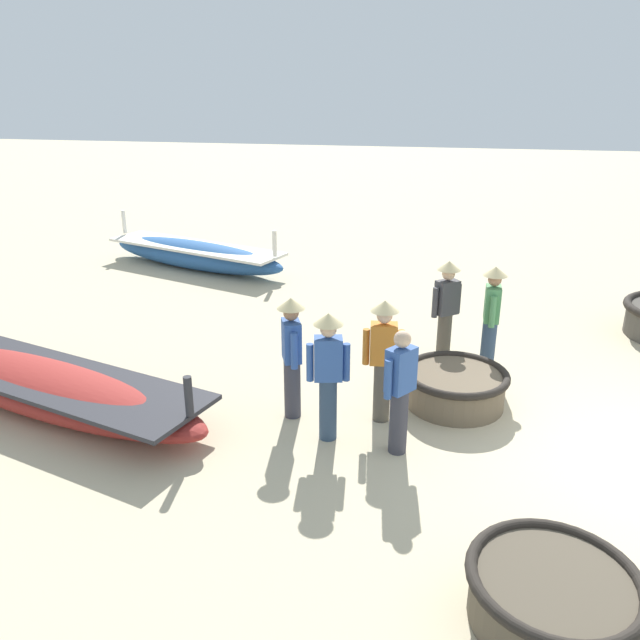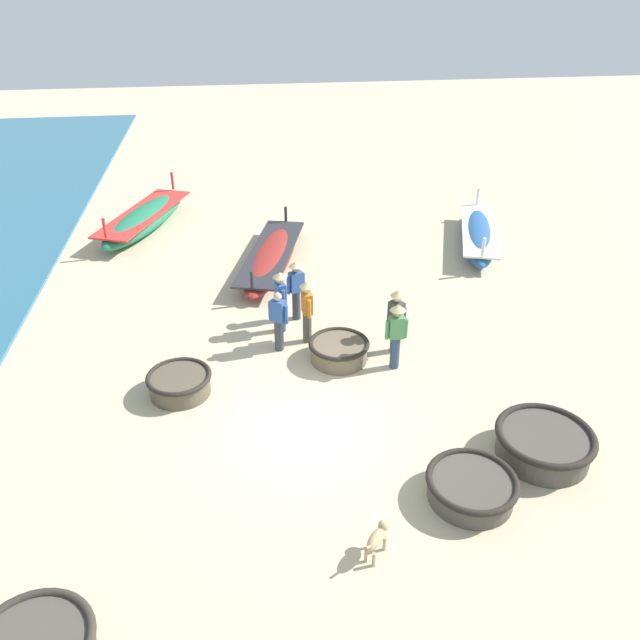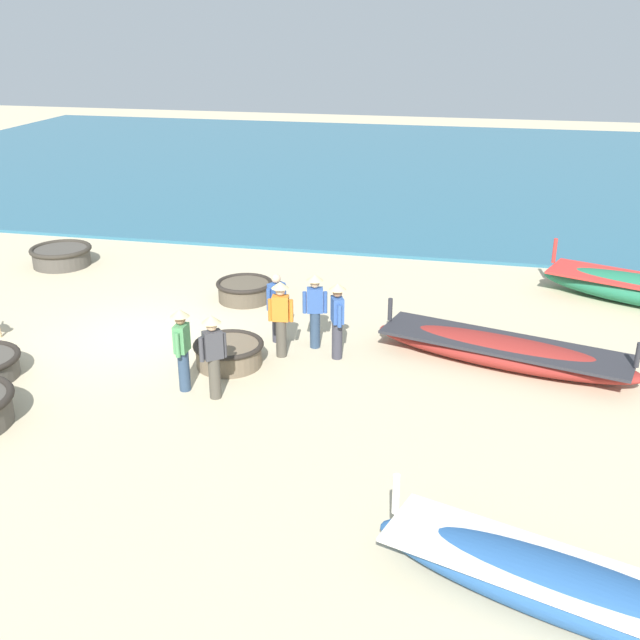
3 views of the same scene
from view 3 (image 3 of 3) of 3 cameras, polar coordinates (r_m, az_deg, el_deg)
ground_plane at (r=17.36m, az=-13.22°, el=-1.11°), size 80.00×80.00×0.00m
sea at (r=35.97m, az=7.19°, el=11.45°), size 28.00×52.00×0.10m
coracle_beside_post at (r=22.79m, az=-19.11°, el=4.69°), size 1.73×1.73×0.55m
coracle_upturned at (r=18.96m, az=-5.76°, el=2.30°), size 1.43×1.43×0.50m
coracle_far_left at (r=15.49m, az=-6.96°, el=-2.47°), size 1.45×1.45×0.51m
long_boat_ochre_hull at (r=9.96m, az=18.63°, el=-18.98°), size 2.57×5.15×1.18m
long_boat_red_hull at (r=15.85m, az=13.78°, el=-2.31°), size 2.63×5.63×1.00m
fisherman_with_hat at (r=13.94m, az=-8.15°, el=-2.38°), size 0.39×0.43×1.67m
fisherman_standing_left at (r=15.93m, az=-0.39°, el=1.07°), size 0.36×0.52×1.67m
fisherman_standing_right at (r=14.32m, az=-10.47°, el=-1.85°), size 0.53×0.36×1.67m
fisherman_by_coracle at (r=16.29m, az=-3.32°, el=1.07°), size 0.45×0.37×1.57m
fisherman_hauling at (r=15.41m, az=1.33°, el=0.32°), size 0.49×0.36×1.67m
fisherman_crouching at (r=15.52m, az=-3.01°, el=0.46°), size 0.36×0.53×1.67m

